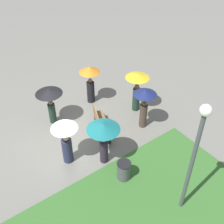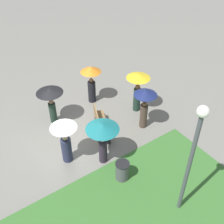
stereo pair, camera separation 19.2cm
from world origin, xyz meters
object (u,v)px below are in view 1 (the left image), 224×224
trash_bin (124,171)px  crowd_person_yellow (137,85)px  crowd_person_navy (145,101)px  lamp_post (196,149)px  crowd_person_teal (103,133)px  crowd_person_white (66,138)px  crowd_person_black (50,97)px  crowd_person_orange (90,78)px  park_bench (100,123)px

trash_bin → crowd_person_yellow: size_ratio=0.42×
trash_bin → crowd_person_navy: (1.78, -2.42, 0.92)m
lamp_post → crowd_person_teal: (3.09, 0.89, -1.26)m
trash_bin → crowd_person_white: size_ratio=0.44×
crowd_person_black → crowd_person_navy: 3.94m
trash_bin → crowd_person_yellow: crowd_person_yellow is taller
crowd_person_navy → crowd_person_orange: bearing=139.9°
crowd_person_yellow → crowd_person_black: size_ratio=1.11×
lamp_post → crowd_person_teal: lamp_post is taller
lamp_post → crowd_person_teal: 3.45m
lamp_post → crowd_person_black: size_ratio=2.38×
crowd_person_yellow → crowd_person_black: 3.81m
park_bench → crowd_person_teal: 1.89m
crowd_person_orange → crowd_person_teal: 3.91m
trash_bin → crowd_person_orange: 4.98m
park_bench → crowd_person_yellow: 2.41m
crowd_person_black → crowd_person_navy: crowd_person_navy is taller
trash_bin → crowd_person_orange: (4.63, -1.59, 0.90)m
crowd_person_navy → trash_bin: bearing=-110.1°
crowd_person_navy → crowd_person_white: bearing=-148.4°
trash_bin → lamp_post: bearing=-157.6°
lamp_post → park_bench: bearing=1.2°
crowd_person_white → crowd_person_navy: crowd_person_navy is taller
park_bench → crowd_person_teal: crowd_person_teal is taller
park_bench → trash_bin: park_bench is taller
crowd_person_yellow → crowd_person_black: (1.43, 3.53, -0.02)m
park_bench → crowd_person_teal: bearing=173.1°
crowd_person_navy → crowd_person_teal: size_ratio=1.02×
crowd_person_white → crowd_person_orange: 3.87m
crowd_person_navy → lamp_post: bearing=-79.5°
crowd_person_yellow → crowd_person_orange: crowd_person_yellow is taller
park_bench → crowd_person_orange: size_ratio=0.95×
lamp_post → crowd_person_black: 6.58m
lamp_post → crowd_person_black: lamp_post is taller
lamp_post → crowd_person_orange: (6.61, -0.77, -1.38)m
crowd_person_white → crowd_person_navy: (-0.13, -3.59, 0.17)m
crowd_person_yellow → crowd_person_black: bearing=-75.9°
crowd_person_teal → lamp_post: bearing=-169.8°
park_bench → lamp_post: size_ratio=0.43×
park_bench → crowd_person_navy: crowd_person_navy is taller
crowd_person_black → crowd_person_orange: bearing=1.9°
crowd_person_orange → crowd_person_teal: size_ratio=1.04×
crowd_person_black → crowd_person_navy: bearing=-46.4°
lamp_post → crowd_person_yellow: (4.86, -2.11, -1.32)m
crowd_person_navy → crowd_person_teal: (-0.68, 2.50, 0.10)m
trash_bin → crowd_person_orange: bearing=-19.0°
park_bench → crowd_person_black: size_ratio=1.03×
park_bench → crowd_person_black: (1.78, 1.32, 0.87)m
trash_bin → crowd_person_yellow: bearing=-45.6°
trash_bin → crowd_person_white: crowd_person_white is taller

